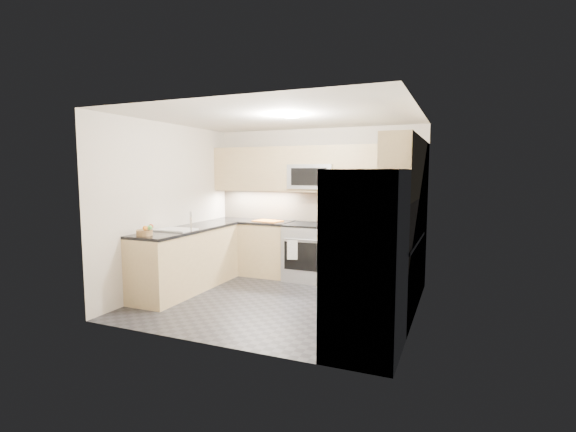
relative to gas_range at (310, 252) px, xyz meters
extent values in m
cube|color=black|center=(0.00, -1.28, -0.46)|extent=(3.60, 3.20, 0.00)
cube|color=beige|center=(0.00, -1.28, 2.04)|extent=(3.60, 3.20, 0.02)
cube|color=beige|center=(0.00, 0.32, 0.79)|extent=(3.60, 0.02, 2.50)
cube|color=beige|center=(0.00, -2.88, 0.79)|extent=(3.60, 0.02, 2.50)
cube|color=beige|center=(-1.80, -1.28, 0.79)|extent=(0.02, 3.20, 2.50)
cube|color=beige|center=(1.80, -1.28, 0.79)|extent=(0.02, 3.20, 2.50)
cube|color=tan|center=(-1.09, 0.02, -0.01)|extent=(1.42, 0.60, 0.90)
cube|color=tan|center=(1.09, 0.02, -0.01)|extent=(1.42, 0.60, 0.90)
cube|color=tan|center=(1.50, -1.12, -0.01)|extent=(0.60, 1.70, 0.90)
cube|color=tan|center=(-1.50, -1.28, -0.01)|extent=(0.60, 2.00, 0.90)
cube|color=black|center=(-1.09, 0.02, 0.47)|extent=(1.42, 0.63, 0.04)
cube|color=black|center=(1.09, 0.02, 0.47)|extent=(1.42, 0.63, 0.04)
cube|color=black|center=(1.50, -1.12, 0.47)|extent=(0.63, 1.70, 0.04)
cube|color=black|center=(-1.50, -1.28, 0.47)|extent=(0.63, 2.00, 0.04)
cube|color=tan|center=(0.00, 0.15, 1.37)|extent=(3.60, 0.35, 0.75)
cube|color=tan|center=(1.62, -1.00, 1.37)|extent=(0.35, 1.95, 0.75)
cube|color=tan|center=(0.00, 0.32, 0.74)|extent=(3.60, 0.01, 0.51)
cube|color=tan|center=(1.80, -0.82, 0.74)|extent=(0.01, 2.30, 0.51)
cube|color=#96979D|center=(0.00, 0.00, 0.00)|extent=(0.76, 0.65, 0.91)
cube|color=black|center=(0.00, 0.00, 0.46)|extent=(0.76, 0.65, 0.03)
cube|color=black|center=(0.00, -0.33, -0.01)|extent=(0.62, 0.02, 0.45)
cylinder|color=#B2B5BA|center=(0.00, -0.35, 0.26)|extent=(0.60, 0.02, 0.02)
cube|color=#9D9FA5|center=(0.00, 0.12, 1.24)|extent=(0.76, 0.40, 0.40)
cube|color=black|center=(0.00, -0.08, 1.24)|extent=(0.60, 0.01, 0.28)
cube|color=#9A9DA2|center=(1.45, -2.43, 0.45)|extent=(0.70, 0.90, 1.80)
cylinder|color=#B2B5BA|center=(1.08, -2.61, 0.49)|extent=(0.02, 0.02, 1.20)
cylinder|color=#B2B5BA|center=(1.08, -2.25, 0.49)|extent=(0.02, 0.02, 1.20)
cube|color=white|center=(-1.50, -1.53, 0.42)|extent=(0.52, 0.38, 0.16)
cylinder|color=silver|center=(-1.24, -1.53, 0.62)|extent=(0.03, 0.03, 0.28)
cylinder|color=#51BD56|center=(1.43, 0.07, 0.56)|extent=(0.30, 0.30, 0.15)
cube|color=orange|center=(-0.75, -0.02, 0.49)|extent=(0.51, 0.40, 0.01)
cylinder|color=#967246|center=(-1.57, -2.09, 0.52)|extent=(0.23, 0.23, 0.08)
sphere|color=#B33714|center=(-1.50, -2.04, 0.60)|extent=(0.07, 0.07, 0.07)
sphere|color=#63C152|center=(-1.46, -2.11, 0.60)|extent=(0.07, 0.07, 0.07)
cube|color=silver|center=(-0.16, -0.37, 0.10)|extent=(0.16, 0.07, 0.31)
sphere|color=orange|center=(-1.48, -2.17, 0.60)|extent=(0.06, 0.06, 0.06)
camera|label=1|loc=(2.29, -6.38, 1.32)|focal=26.00mm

